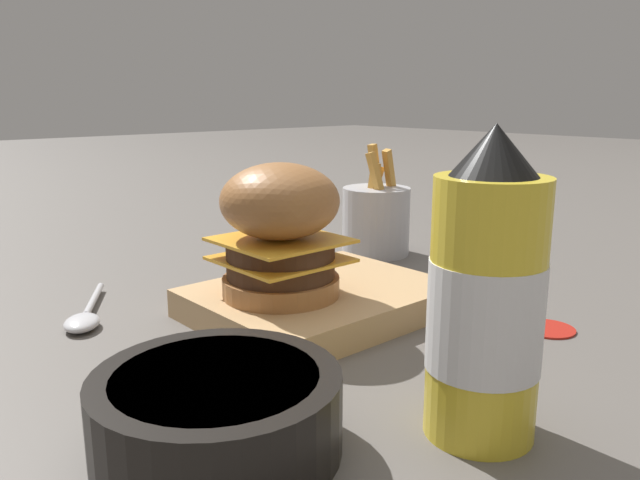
# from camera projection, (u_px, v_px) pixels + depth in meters

# --- Properties ---
(ground_plane) EXTENTS (6.00, 6.00, 0.00)m
(ground_plane) POSITION_uv_depth(u_px,v_px,m) (313.00, 322.00, 0.63)
(ground_plane) COLOR #5B5651
(serving_board) EXTENTS (0.25, 0.19, 0.03)m
(serving_board) POSITION_uv_depth(u_px,v_px,m) (320.00, 301.00, 0.65)
(serving_board) COLOR tan
(serving_board) RESTS_ON ground_plane
(burger) EXTENTS (0.12, 0.12, 0.13)m
(burger) POSITION_uv_depth(u_px,v_px,m) (280.00, 229.00, 0.60)
(burger) COLOR #9E6638
(burger) RESTS_ON serving_board
(ketchup_bottle) EXTENTS (0.07, 0.07, 0.21)m
(ketchup_bottle) POSITION_uv_depth(u_px,v_px,m) (486.00, 301.00, 0.40)
(ketchup_bottle) COLOR yellow
(ketchup_bottle) RESTS_ON ground_plane
(fries_basket) EXTENTS (0.10, 0.10, 0.16)m
(fries_basket) POSITION_uv_depth(u_px,v_px,m) (376.00, 219.00, 0.89)
(fries_basket) COLOR #B7B7BC
(fries_basket) RESTS_ON ground_plane
(side_bowl) EXTENTS (0.16, 0.16, 0.05)m
(side_bowl) POSITION_uv_depth(u_px,v_px,m) (217.00, 410.00, 0.40)
(side_bowl) COLOR black
(side_bowl) RESTS_ON ground_plane
(spoon) EXTENTS (0.09, 0.14, 0.01)m
(spoon) POSITION_uv_depth(u_px,v_px,m) (84.00, 318.00, 0.62)
(spoon) COLOR silver
(spoon) RESTS_ON ground_plane
(ketchup_puddle) EXTENTS (0.05, 0.05, 0.00)m
(ketchup_puddle) POSITION_uv_depth(u_px,v_px,m) (548.00, 328.00, 0.61)
(ketchup_puddle) COLOR #B21E14
(ketchup_puddle) RESTS_ON ground_plane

